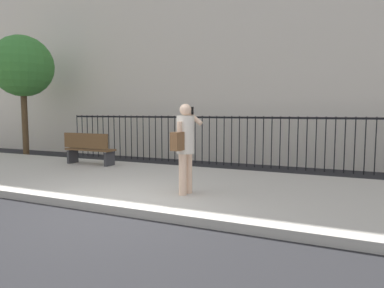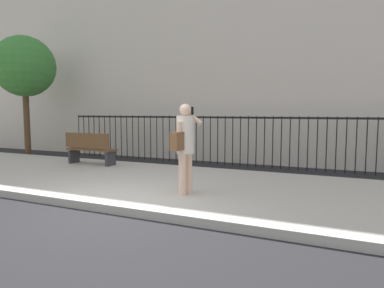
# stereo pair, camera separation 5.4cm
# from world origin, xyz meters

# --- Properties ---
(ground_plane) EXTENTS (60.00, 60.00, 0.00)m
(ground_plane) POSITION_xyz_m (0.00, 0.00, 0.00)
(ground_plane) COLOR black
(sidewalk) EXTENTS (28.00, 4.40, 0.15)m
(sidewalk) POSITION_xyz_m (0.00, 2.20, 0.07)
(sidewalk) COLOR #B2ADA3
(sidewalk) RESTS_ON ground
(iron_fence) EXTENTS (12.03, 0.04, 1.60)m
(iron_fence) POSITION_xyz_m (0.00, 5.90, 1.02)
(iron_fence) COLOR black
(iron_fence) RESTS_ON ground
(pedestrian_on_phone) EXTENTS (0.51, 0.69, 1.73)m
(pedestrian_on_phone) POSITION_xyz_m (0.94, 1.25, 1.16)
(pedestrian_on_phone) COLOR beige
(pedestrian_on_phone) RESTS_ON sidewalk
(street_bench) EXTENTS (1.60, 0.45, 0.95)m
(street_bench) POSITION_xyz_m (-3.29, 3.42, 0.65)
(street_bench) COLOR brown
(street_bench) RESTS_ON sidewalk
(street_tree_near) EXTENTS (2.25, 2.25, 4.55)m
(street_tree_near) POSITION_xyz_m (-7.35, 4.61, 3.40)
(street_tree_near) COLOR #4C3823
(street_tree_near) RESTS_ON ground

